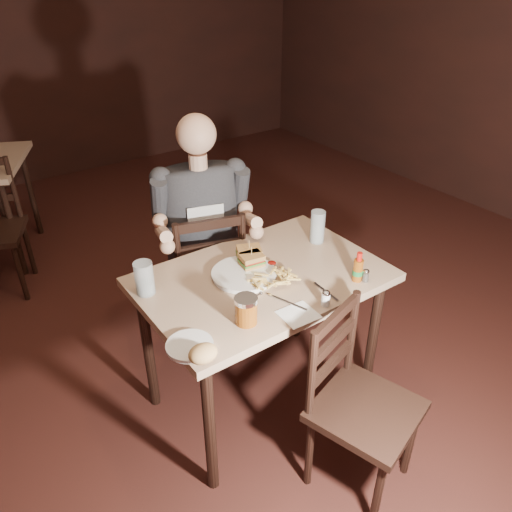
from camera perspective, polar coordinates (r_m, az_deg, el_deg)
room_shell at (r=2.21m, az=-2.71°, el=14.99°), size 7.00×7.00×7.00m
main_table at (r=2.31m, az=0.72°, el=-4.16°), size 1.10×0.73×0.77m
chair_far at (r=2.85m, az=-5.87°, el=-2.29°), size 0.53×0.56×0.91m
chair_near at (r=2.17m, az=12.52°, el=-16.84°), size 0.50×0.52×0.85m
diner at (r=2.58m, az=-6.18°, el=5.89°), size 0.62×0.54×0.91m
dinner_plate at (r=2.25m, az=-1.38°, el=-2.16°), size 0.29×0.29×0.02m
sandwich_left at (r=2.33m, az=-0.79°, el=0.67°), size 0.14×0.13×0.10m
sandwich_right at (r=2.28m, az=-0.52°, el=-0.13°), size 0.11×0.10×0.09m
fries_pile at (r=2.19m, az=1.96°, el=-2.47°), size 0.26×0.18×0.04m
ketchup_dollop at (r=2.31m, az=1.82°, el=-0.79°), size 0.04×0.04×0.01m
glass_left at (r=2.16m, az=-12.64°, el=-2.49°), size 0.08×0.08×0.15m
glass_right at (r=2.51m, az=7.05°, el=3.34°), size 0.07×0.07×0.17m
hot_sauce at (r=2.24m, az=11.61°, el=-1.21°), size 0.04×0.04×0.14m
salt_shaker at (r=2.08m, az=7.97°, el=-4.84°), size 0.04×0.04×0.07m
pepper_shaker at (r=2.26m, az=12.42°, el=-2.22°), size 0.03×0.03×0.06m
syrup_dispenser at (r=1.95m, az=-1.14°, el=-6.20°), size 0.09×0.09×0.12m
napkin at (r=2.03m, az=4.85°, el=-6.68°), size 0.15×0.14×0.00m
knife at (r=2.09m, az=3.50°, el=-5.24°), size 0.07×0.19×0.00m
fork at (r=2.17m, az=8.00°, el=-4.07°), size 0.02×0.16×0.00m
side_plate at (r=1.89m, az=-7.59°, el=-10.23°), size 0.17×0.17×0.01m
bread_roll at (r=1.79m, az=-6.08°, el=-11.02°), size 0.11×0.09×0.06m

